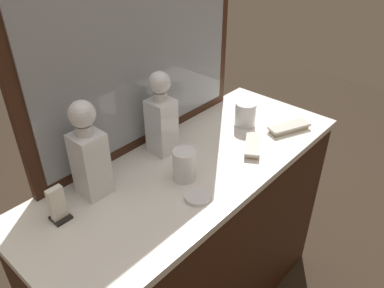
{
  "coord_description": "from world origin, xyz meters",
  "views": [
    {
      "loc": [
        -0.79,
        -0.7,
        1.57
      ],
      "look_at": [
        0.0,
        0.0,
        0.89
      ],
      "focal_mm": 35.53,
      "sensor_mm": 36.0,
      "label": 1
    }
  ],
  "objects_px": {
    "silver_brush_center": "(289,128)",
    "napkin_holder": "(58,206)",
    "crystal_tumbler_left": "(245,115)",
    "porcelain_dish": "(197,197)",
    "crystal_tumbler_rear": "(184,166)",
    "silver_brush_right": "(253,145)",
    "crystal_decanter_rear": "(90,158)",
    "crystal_decanter_far_right": "(161,121)"
  },
  "relations": [
    {
      "from": "silver_brush_center",
      "to": "napkin_holder",
      "type": "bearing_deg",
      "value": 164.77
    },
    {
      "from": "crystal_tumbler_left",
      "to": "porcelain_dish",
      "type": "distance_m",
      "value": 0.49
    },
    {
      "from": "napkin_holder",
      "to": "porcelain_dish",
      "type": "bearing_deg",
      "value": -35.56
    },
    {
      "from": "crystal_tumbler_rear",
      "to": "silver_brush_right",
      "type": "relative_size",
      "value": 0.66
    },
    {
      "from": "crystal_tumbler_left",
      "to": "porcelain_dish",
      "type": "bearing_deg",
      "value": -161.88
    },
    {
      "from": "silver_brush_center",
      "to": "silver_brush_right",
      "type": "bearing_deg",
      "value": 170.4
    },
    {
      "from": "silver_brush_right",
      "to": "porcelain_dish",
      "type": "distance_m",
      "value": 0.34
    },
    {
      "from": "crystal_tumbler_left",
      "to": "silver_brush_center",
      "type": "bearing_deg",
      "value": -63.47
    },
    {
      "from": "crystal_tumbler_left",
      "to": "napkin_holder",
      "type": "relative_size",
      "value": 0.87
    },
    {
      "from": "silver_brush_center",
      "to": "porcelain_dish",
      "type": "height_order",
      "value": "silver_brush_center"
    },
    {
      "from": "silver_brush_center",
      "to": "crystal_tumbler_left",
      "type": "bearing_deg",
      "value": 116.53
    },
    {
      "from": "crystal_tumbler_left",
      "to": "napkin_holder",
      "type": "height_order",
      "value": "napkin_holder"
    },
    {
      "from": "crystal_tumbler_rear",
      "to": "porcelain_dish",
      "type": "relative_size",
      "value": 1.3
    },
    {
      "from": "crystal_decanter_rear",
      "to": "napkin_holder",
      "type": "xyz_separation_m",
      "value": [
        -0.14,
        -0.03,
        -0.08
      ]
    },
    {
      "from": "napkin_holder",
      "to": "crystal_decanter_far_right",
      "type": "bearing_deg",
      "value": 4.28
    },
    {
      "from": "crystal_decanter_rear",
      "to": "silver_brush_right",
      "type": "relative_size",
      "value": 1.95
    },
    {
      "from": "crystal_decanter_far_right",
      "to": "porcelain_dish",
      "type": "relative_size",
      "value": 3.74
    },
    {
      "from": "napkin_holder",
      "to": "silver_brush_right",
      "type": "bearing_deg",
      "value": -16.88
    },
    {
      "from": "crystal_tumbler_rear",
      "to": "silver_brush_right",
      "type": "xyz_separation_m",
      "value": [
        0.29,
        -0.07,
        -0.04
      ]
    },
    {
      "from": "crystal_tumbler_left",
      "to": "silver_brush_right",
      "type": "bearing_deg",
      "value": -135.38
    },
    {
      "from": "porcelain_dish",
      "to": "silver_brush_right",
      "type": "bearing_deg",
      "value": 5.05
    },
    {
      "from": "crystal_decanter_rear",
      "to": "napkin_holder",
      "type": "distance_m",
      "value": 0.16
    },
    {
      "from": "porcelain_dish",
      "to": "crystal_decanter_rear",
      "type": "bearing_deg",
      "value": 125.97
    },
    {
      "from": "crystal_decanter_far_right",
      "to": "crystal_tumbler_rear",
      "type": "distance_m",
      "value": 0.2
    },
    {
      "from": "porcelain_dish",
      "to": "napkin_holder",
      "type": "bearing_deg",
      "value": 144.44
    },
    {
      "from": "crystal_decanter_far_right",
      "to": "silver_brush_right",
      "type": "relative_size",
      "value": 1.89
    },
    {
      "from": "crystal_decanter_far_right",
      "to": "porcelain_dish",
      "type": "xyz_separation_m",
      "value": [
        -0.11,
        -0.26,
        -0.12
      ]
    },
    {
      "from": "crystal_decanter_far_right",
      "to": "porcelain_dish",
      "type": "distance_m",
      "value": 0.31
    },
    {
      "from": "crystal_tumbler_rear",
      "to": "crystal_tumbler_left",
      "type": "xyz_separation_m",
      "value": [
        0.42,
        0.06,
        -0.0
      ]
    },
    {
      "from": "crystal_tumbler_rear",
      "to": "crystal_decanter_rear",
      "type": "bearing_deg",
      "value": 145.53
    },
    {
      "from": "crystal_tumbler_rear",
      "to": "silver_brush_center",
      "type": "height_order",
      "value": "crystal_tumbler_rear"
    },
    {
      "from": "crystal_tumbler_rear",
      "to": "crystal_tumbler_left",
      "type": "relative_size",
      "value": 1.1
    },
    {
      "from": "crystal_decanter_rear",
      "to": "crystal_decanter_far_right",
      "type": "relative_size",
      "value": 1.03
    },
    {
      "from": "crystal_tumbler_rear",
      "to": "napkin_holder",
      "type": "xyz_separation_m",
      "value": [
        -0.37,
        0.14,
        -0.0
      ]
    },
    {
      "from": "crystal_decanter_rear",
      "to": "napkin_holder",
      "type": "bearing_deg",
      "value": -169.71
    },
    {
      "from": "silver_brush_right",
      "to": "silver_brush_center",
      "type": "bearing_deg",
      "value": -9.6
    },
    {
      "from": "crystal_tumbler_left",
      "to": "silver_brush_right",
      "type": "height_order",
      "value": "crystal_tumbler_left"
    },
    {
      "from": "crystal_decanter_rear",
      "to": "crystal_tumbler_left",
      "type": "xyz_separation_m",
      "value": [
        0.65,
        -0.11,
        -0.08
      ]
    },
    {
      "from": "porcelain_dish",
      "to": "napkin_holder",
      "type": "height_order",
      "value": "napkin_holder"
    },
    {
      "from": "crystal_decanter_rear",
      "to": "silver_brush_right",
      "type": "distance_m",
      "value": 0.58
    },
    {
      "from": "crystal_decanter_far_right",
      "to": "silver_brush_right",
      "type": "bearing_deg",
      "value": -46.1
    },
    {
      "from": "silver_brush_center",
      "to": "crystal_decanter_far_right",
      "type": "bearing_deg",
      "value": 147.82
    }
  ]
}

